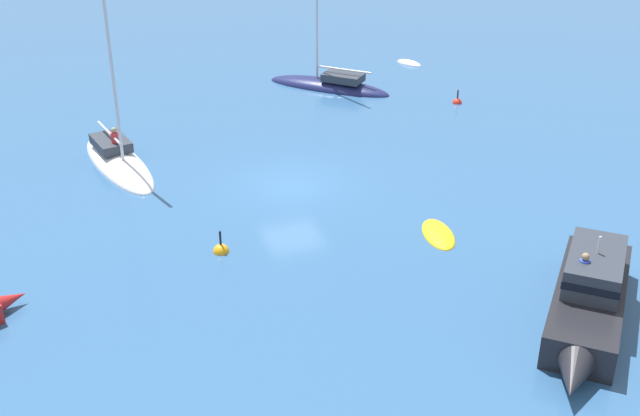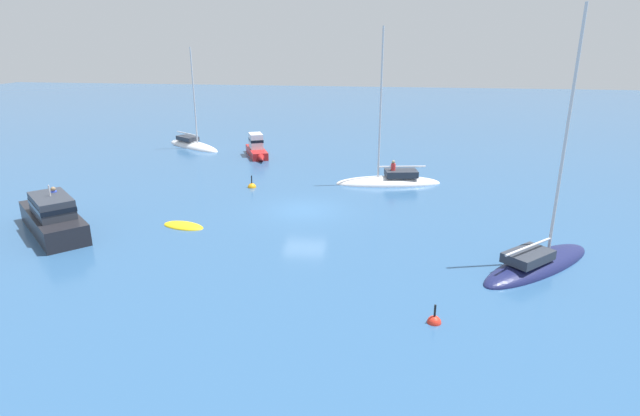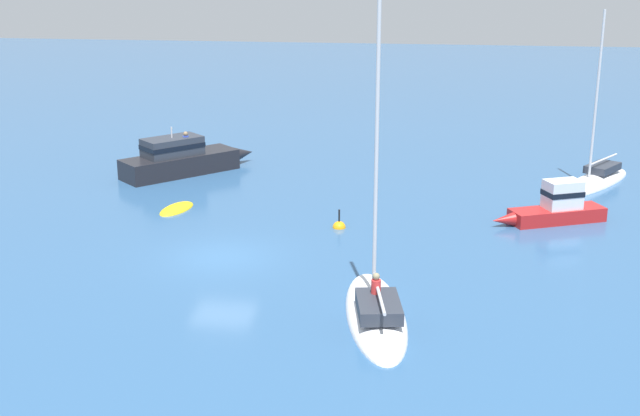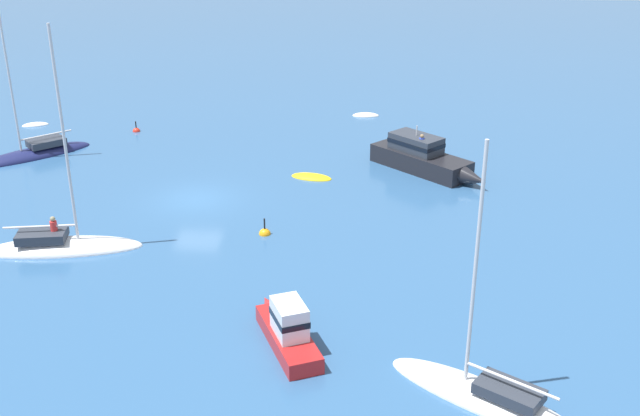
{
  "view_description": "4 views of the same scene",
  "coord_description": "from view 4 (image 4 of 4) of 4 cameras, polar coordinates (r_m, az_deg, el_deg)",
  "views": [
    {
      "loc": [
        -9.79,
        -28.79,
        14.24
      ],
      "look_at": [
        -1.01,
        -5.96,
        1.93
      ],
      "focal_mm": 44.57,
      "sensor_mm": 36.0,
      "label": 1
    },
    {
      "loc": [
        28.45,
        4.95,
        9.8
      ],
      "look_at": [
        6.15,
        1.81,
        2.24
      ],
      "focal_mm": 28.69,
      "sensor_mm": 36.0,
      "label": 2
    },
    {
      "loc": [
        -8.19,
        31.13,
        11.83
      ],
      "look_at": [
        -3.5,
        -3.32,
        1.19
      ],
      "focal_mm": 47.92,
      "sensor_mm": 36.0,
      "label": 3
    },
    {
      "loc": [
        -37.61,
        -9.32,
        15.83
      ],
      "look_at": [
        -3.03,
        -7.01,
        0.97
      ],
      "focal_mm": 42.54,
      "sensor_mm": 36.0,
      "label": 4
    }
  ],
  "objects": [
    {
      "name": "ground_plane",
      "position": [
        41.85,
        -9.33,
        0.66
      ],
      "size": [
        160.0,
        160.0,
        0.0
      ],
      "primitive_type": "plane",
      "color": "#2D5684"
    },
    {
      "name": "powerboat",
      "position": [
        45.55,
        7.8,
        3.78
      ],
      "size": [
        6.62,
        6.85,
        2.66
      ],
      "rotation": [
        0.0,
        0.0,
        3.95
      ],
      "color": "black",
      "rests_on": "ground"
    },
    {
      "name": "launch",
      "position": [
        28.41,
        -2.48,
        -9.01
      ],
      "size": [
        5.29,
        3.04,
        1.91
      ],
      "rotation": [
        0.0,
        0.0,
        0.41
      ],
      "color": "#B21E1E",
      "rests_on": "ground"
    },
    {
      "name": "sloop",
      "position": [
        26.54,
        12.31,
        -13.77
      ],
      "size": [
        5.39,
        6.83,
        9.48
      ],
      "rotation": [
        0.0,
        0.0,
        0.97
      ],
      "color": "white",
      "rests_on": "ground"
    },
    {
      "name": "rib",
      "position": [
        44.36,
        -0.65,
        2.3
      ],
      "size": [
        1.67,
        2.64,
        0.43
      ],
      "rotation": [
        0.0,
        0.0,
        4.47
      ],
      "color": "yellow",
      "rests_on": "ground"
    },
    {
      "name": "rib_1",
      "position": [
        56.62,
        3.46,
        6.94
      ],
      "size": [
        1.01,
        2.0,
        0.49
      ],
      "rotation": [
        0.0,
        0.0,
        4.76
      ],
      "color": "silver",
      "rests_on": "ground"
    },
    {
      "name": "yacht",
      "position": [
        37.65,
        -18.86,
        -2.78
      ],
      "size": [
        3.18,
        7.57,
        11.01
      ],
      "rotation": [
        0.0,
        0.0,
        4.88
      ],
      "color": "white",
      "rests_on": "ground"
    },
    {
      "name": "sloop_1",
      "position": [
        51.21,
        -20.66,
        3.83
      ],
      "size": [
        6.48,
        6.62,
        11.62
      ],
      "rotation": [
        0.0,
        0.0,
        2.34
      ],
      "color": "#191E4C",
      "rests_on": "ground"
    },
    {
      "name": "skiff",
      "position": [
        57.91,
        -20.63,
        5.84
      ],
      "size": [
        1.45,
        1.99,
        0.42
      ],
      "rotation": [
        0.0,
        0.0,
        1.96
      ],
      "color": "white",
      "rests_on": "ground"
    },
    {
      "name": "channel_buoy",
      "position": [
        54.37,
        -13.64,
        5.63
      ],
      "size": [
        0.52,
        0.52,
        0.98
      ],
      "color": "red",
      "rests_on": "ground"
    },
    {
      "name": "mooring_buoy",
      "position": [
        37.28,
        -4.18,
        -1.96
      ],
      "size": [
        0.58,
        0.58,
        1.13
      ],
      "color": "orange",
      "rests_on": "ground"
    }
  ]
}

